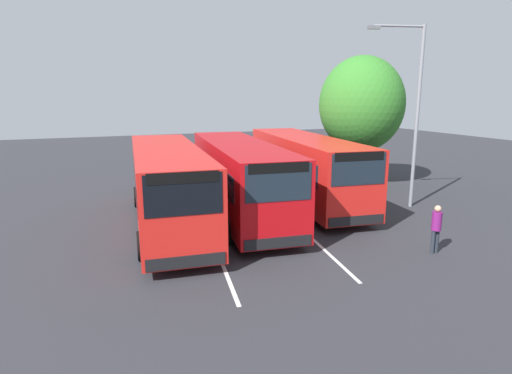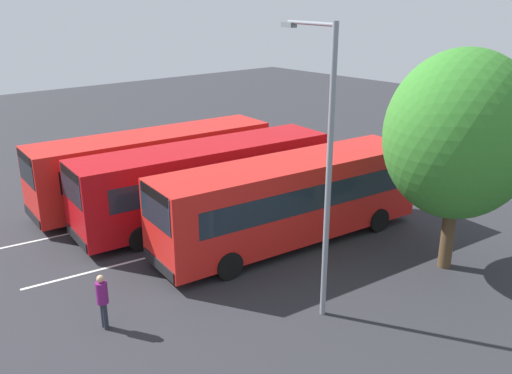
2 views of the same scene
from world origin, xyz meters
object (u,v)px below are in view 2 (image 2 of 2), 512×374
depot_tree (460,135)px  bus_center_right (291,198)px  bus_center_left (205,180)px  bus_far_left (154,165)px  pedestrian (102,297)px  street_lamp (324,156)px

depot_tree → bus_center_right: bearing=-62.2°
bus_center_left → bus_center_right: (-1.12, 3.76, 0.00)m
bus_center_left → bus_far_left: bearing=-75.3°
bus_far_left → pedestrian: 9.92m
street_lamp → depot_tree: (-5.26, 0.96, -0.09)m
bus_far_left → pedestrian: (6.25, 7.67, -0.78)m
bus_center_right → depot_tree: (-2.58, 4.89, 2.85)m
bus_far_left → depot_tree: size_ratio=1.49×
street_lamp → depot_tree: bearing=-85.9°
pedestrian → street_lamp: size_ratio=0.20×
pedestrian → depot_tree: 11.80m
bus_center_left → pedestrian: bus_center_left is taller
street_lamp → bus_center_right: bearing=-19.8°
street_lamp → bus_center_left: bearing=3.0°
bus_center_right → pedestrian: bearing=12.0°
depot_tree → street_lamp: bearing=-10.4°
bus_far_left → street_lamp: 11.32m
pedestrian → depot_tree: bearing=-19.4°
bus_far_left → depot_tree: 12.87m
bus_far_left → street_lamp: size_ratio=1.34×
bus_far_left → street_lamp: (1.10, 10.88, 2.95)m
bus_far_left → bus_center_right: same height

